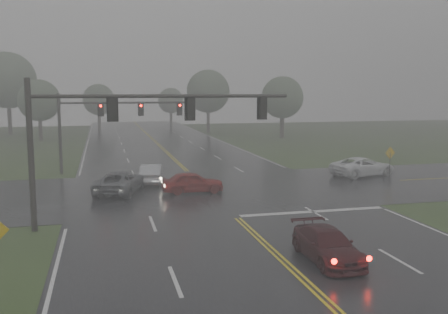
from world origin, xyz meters
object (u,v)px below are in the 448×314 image
object	(u,v)px
sedan_maroon	(327,261)
pickup_white	(362,176)
signal_gantry_near	(115,123)
sedan_silver	(152,183)
signal_gantry_far	(102,117)
sedan_red	(193,193)
car_grey	(120,193)

from	to	relation	value
sedan_maroon	pickup_white	size ratio (longest dim) A/B	0.82
sedan_maroon	signal_gantry_near	distance (m)	11.99
sedan_silver	signal_gantry_near	xyz separation A→B (m)	(-2.78, -11.27, 5.17)
signal_gantry_near	signal_gantry_far	size ratio (longest dim) A/B	1.18
sedan_red	signal_gantry_near	xyz separation A→B (m)	(-5.09, -7.17, 5.17)
car_grey	signal_gantry_far	size ratio (longest dim) A/B	0.48
sedan_maroon	car_grey	distance (m)	17.34
car_grey	pickup_white	bearing A→B (deg)	-154.79
sedan_red	signal_gantry_far	size ratio (longest dim) A/B	0.37
sedan_silver	pickup_white	size ratio (longest dim) A/B	0.81
sedan_maroon	signal_gantry_near	world-z (taller)	signal_gantry_near
sedan_silver	sedan_maroon	bearing A→B (deg)	114.90
sedan_red	car_grey	world-z (taller)	car_grey
signal_gantry_near	signal_gantry_far	world-z (taller)	signal_gantry_near
pickup_white	signal_gantry_far	xyz separation A→B (m)	(-20.10, 6.82, 4.59)
sedan_maroon	car_grey	xyz separation A→B (m)	(-7.53, 15.61, 0.00)
car_grey	sedan_silver	bearing A→B (deg)	-109.67
car_grey	signal_gantry_near	bearing A→B (deg)	105.76
sedan_maroon	signal_gantry_near	size ratio (longest dim) A/B	0.33
sedan_red	pickup_white	bearing A→B (deg)	-76.81
signal_gantry_near	pickup_white	bearing A→B (deg)	28.26
car_grey	signal_gantry_near	xyz separation A→B (m)	(-0.40, -8.25, 5.17)
signal_gantry_far	sedan_maroon	bearing A→B (deg)	-70.89
pickup_white	sedan_silver	bearing A→B (deg)	73.66
sedan_maroon	car_grey	bearing A→B (deg)	116.51
pickup_white	signal_gantry_near	xyz separation A→B (m)	(-19.49, -10.48, 5.17)
sedan_maroon	sedan_red	size ratio (longest dim) A/B	1.06
sedan_maroon	signal_gantry_far	world-z (taller)	signal_gantry_far
signal_gantry_near	sedan_silver	bearing A→B (deg)	76.13
sedan_silver	car_grey	world-z (taller)	car_grey
sedan_maroon	pickup_white	xyz separation A→B (m)	(11.55, 17.84, 0.00)
car_grey	sedan_red	bearing A→B (deg)	-174.36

